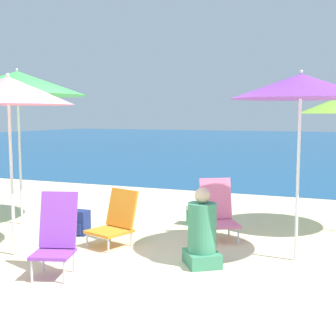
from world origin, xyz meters
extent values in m
plane|color=beige|center=(0.00, 0.00, 0.00)|extent=(60.00, 60.00, 0.00)
cube|color=navy|center=(0.00, 25.61, 0.00)|extent=(60.00, 40.00, 0.01)
cylinder|color=white|center=(-2.15, 1.53, 1.00)|extent=(0.04, 0.04, 2.00)
cone|color=#47B756|center=(-2.15, 1.53, 2.18)|extent=(2.09, 2.09, 0.36)
sphere|color=white|center=(-2.15, 1.53, 2.38)|extent=(0.04, 0.04, 0.04)
cylinder|color=white|center=(-1.15, 0.19, 0.91)|extent=(0.04, 0.04, 1.82)
cone|color=pink|center=(-1.15, 0.19, 1.99)|extent=(1.54, 1.54, 0.33)
sphere|color=white|center=(-1.15, 0.19, 2.17)|extent=(0.04, 0.04, 0.04)
cylinder|color=white|center=(2.05, 1.28, 0.94)|extent=(0.04, 0.04, 1.89)
cone|color=purple|center=(2.05, 1.28, 2.03)|extent=(1.60, 1.60, 0.28)
sphere|color=white|center=(2.05, 1.28, 2.19)|extent=(0.04, 0.04, 0.04)
cylinder|color=silver|center=(-0.34, -0.51, 0.12)|extent=(0.02, 0.02, 0.24)
cylinder|color=silver|center=(-0.01, -0.41, 0.12)|extent=(0.02, 0.02, 0.24)
cylinder|color=silver|center=(-0.44, -0.18, 0.12)|extent=(0.02, 0.02, 0.24)
cylinder|color=silver|center=(-0.11, -0.08, 0.12)|extent=(0.02, 0.02, 0.24)
cube|color=purple|center=(-0.22, -0.29, 0.25)|extent=(0.50, 0.51, 0.04)
cube|color=purple|center=(-0.29, -0.10, 0.58)|extent=(0.44, 0.29, 0.60)
cylinder|color=silver|center=(0.94, 1.50, 0.11)|extent=(0.02, 0.02, 0.21)
cylinder|color=silver|center=(1.27, 1.70, 0.11)|extent=(0.02, 0.02, 0.21)
cylinder|color=silver|center=(0.71, 1.87, 0.11)|extent=(0.02, 0.02, 0.21)
cylinder|color=silver|center=(1.04, 2.07, 0.11)|extent=(0.02, 0.02, 0.21)
cube|color=pink|center=(0.99, 1.78, 0.23)|extent=(0.65, 0.67, 0.04)
cube|color=pink|center=(0.86, 2.00, 0.54)|extent=(0.46, 0.37, 0.57)
cylinder|color=silver|center=(-0.51, 0.81, 0.09)|extent=(0.02, 0.02, 0.18)
cylinder|color=silver|center=(-0.13, 0.69, 0.09)|extent=(0.02, 0.02, 0.18)
cylinder|color=silver|center=(-0.39, 1.20, 0.09)|extent=(0.02, 0.02, 0.18)
cylinder|color=silver|center=(-0.01, 1.08, 0.09)|extent=(0.02, 0.02, 0.18)
cube|color=orange|center=(-0.26, 0.94, 0.20)|extent=(0.60, 0.60, 0.04)
cube|color=orange|center=(-0.19, 1.17, 0.47)|extent=(0.50, 0.30, 0.50)
cube|color=#3F8C66|center=(1.09, 0.68, 0.08)|extent=(0.53, 0.55, 0.16)
cylinder|color=#3F8C66|center=(1.09, 0.68, 0.44)|extent=(0.32, 0.32, 0.56)
sphere|color=beige|center=(1.09, 0.68, 0.81)|extent=(0.18, 0.18, 0.18)
cube|color=navy|center=(-0.96, 1.33, 0.18)|extent=(0.26, 0.20, 0.35)
cube|color=navy|center=(-0.96, 1.21, 0.11)|extent=(0.18, 0.03, 0.16)
cube|color=#338C59|center=(0.52, 2.55, 0.13)|extent=(0.51, 0.27, 0.25)
cube|color=white|center=(0.52, 2.55, 0.28)|extent=(0.53, 0.28, 0.06)
camera|label=1|loc=(2.71, -4.24, 1.70)|focal=50.00mm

